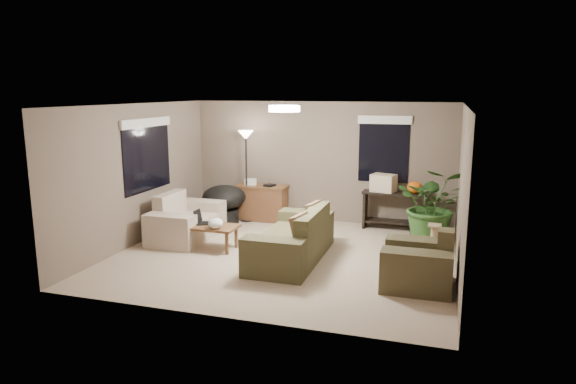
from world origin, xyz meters
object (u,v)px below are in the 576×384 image
(papasan_chair, at_px, (224,201))
(coffee_table, at_px, (209,229))
(houseplant, at_px, (433,213))
(floor_lamp, at_px, (246,146))
(main_sofa, at_px, (294,242))
(desk, at_px, (262,202))
(console_table, at_px, (395,208))
(loveseat, at_px, (185,223))
(cat_scratching_post, at_px, (434,241))
(armchair, at_px, (418,266))

(papasan_chair, bearing_deg, coffee_table, -74.22)
(houseplant, bearing_deg, floor_lamp, 173.48)
(main_sofa, relative_size, houseplant, 1.59)
(desk, bearing_deg, houseplant, -9.78)
(main_sofa, relative_size, console_table, 1.69)
(coffee_table, relative_size, houseplant, 0.72)
(loveseat, distance_m, cat_scratching_post, 4.49)
(desk, bearing_deg, main_sofa, -58.53)
(desk, relative_size, floor_lamp, 0.58)
(main_sofa, distance_m, loveseat, 2.35)
(main_sofa, xyz_separation_m, floor_lamp, (-1.67, 2.11, 1.30))
(main_sofa, bearing_deg, papasan_chair, 138.67)
(console_table, bearing_deg, loveseat, -153.50)
(console_table, relative_size, floor_lamp, 0.68)
(floor_lamp, height_order, cat_scratching_post, floor_lamp)
(desk, xyz_separation_m, houseplant, (3.53, -0.61, 0.16))
(desk, relative_size, console_table, 0.85)
(coffee_table, relative_size, papasan_chair, 0.92)
(cat_scratching_post, bearing_deg, papasan_chair, 169.49)
(loveseat, distance_m, floor_lamp, 2.12)
(desk, relative_size, papasan_chair, 1.01)
(console_table, xyz_separation_m, cat_scratching_post, (0.79, -1.36, -0.22))
(houseplant, bearing_deg, cat_scratching_post, -85.32)
(floor_lamp, bearing_deg, loveseat, -111.41)
(console_table, relative_size, papasan_chair, 1.19)
(armchair, height_order, papasan_chair, armchair)
(coffee_table, height_order, cat_scratching_post, cat_scratching_post)
(floor_lamp, xyz_separation_m, houseplant, (3.80, -0.43, -1.06))
(loveseat, bearing_deg, armchair, -14.98)
(loveseat, xyz_separation_m, papasan_chair, (0.23, 1.26, 0.17))
(desk, relative_size, cat_scratching_post, 2.20)
(loveseat, relative_size, console_table, 1.23)
(desk, xyz_separation_m, console_table, (2.79, 0.10, 0.06))
(houseplant, distance_m, cat_scratching_post, 0.74)
(main_sofa, height_order, desk, main_sofa)
(loveseat, distance_m, coffee_table, 0.85)
(main_sofa, xyz_separation_m, houseplant, (2.13, 1.68, 0.25))
(main_sofa, bearing_deg, armchair, -16.58)
(papasan_chair, bearing_deg, floor_lamp, 38.45)
(papasan_chair, relative_size, cat_scratching_post, 2.18)
(armchair, bearing_deg, main_sofa, 163.42)
(coffee_table, bearing_deg, console_table, 37.67)
(papasan_chair, bearing_deg, cat_scratching_post, -10.51)
(main_sofa, bearing_deg, loveseat, 166.45)
(coffee_table, height_order, console_table, console_table)
(coffee_table, xyz_separation_m, console_table, (2.96, 2.29, 0.08))
(main_sofa, height_order, console_table, main_sofa)
(main_sofa, bearing_deg, coffee_table, 176.58)
(coffee_table, distance_m, cat_scratching_post, 3.87)
(loveseat, height_order, cat_scratching_post, loveseat)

